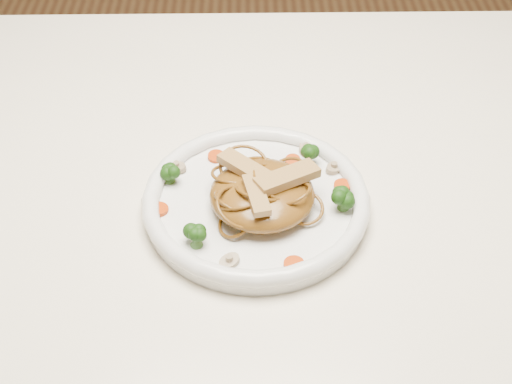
{
  "coord_description": "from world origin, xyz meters",
  "views": [
    {
      "loc": [
        -0.01,
        -0.65,
        1.33
      ],
      "look_at": [
        0.0,
        -0.06,
        0.78
      ],
      "focal_mm": 50.5,
      "sensor_mm": 36.0,
      "label": 1
    }
  ],
  "objects": [
    {
      "name": "mushroom_2",
      "position": [
        -0.09,
        -0.0,
        0.77
      ],
      "size": [
        0.03,
        0.03,
        0.01
      ],
      "primitive_type": "cylinder",
      "rotation": [
        0.0,
        0.0,
        -0.44
      ],
      "color": "tan",
      "rests_on": "plate"
    },
    {
      "name": "broccoli_1",
      "position": [
        -0.1,
        -0.02,
        0.78
      ],
      "size": [
        0.03,
        0.03,
        0.03
      ],
      "primitive_type": null,
      "rotation": [
        0.0,
        0.0,
        0.25
      ],
      "color": "#1F480F",
      "rests_on": "plate"
    },
    {
      "name": "chicken_a",
      "position": [
        0.03,
        -0.07,
        0.81
      ],
      "size": [
        0.08,
        0.06,
        0.01
      ],
      "primitive_type": "cube",
      "rotation": [
        0.0,
        0.0,
        0.54
      ],
      "color": "tan",
      "rests_on": "noodle_mound"
    },
    {
      "name": "broccoli_2",
      "position": [
        -0.06,
        -0.13,
        0.78
      ],
      "size": [
        0.03,
        0.03,
        0.03
      ],
      "primitive_type": null,
      "rotation": [
        0.0,
        0.0,
        0.05
      ],
      "color": "#1F480F",
      "rests_on": "plate"
    },
    {
      "name": "carrot_2",
      "position": [
        0.1,
        -0.04,
        0.77
      ],
      "size": [
        0.03,
        0.03,
        0.0
      ],
      "primitive_type": "cylinder",
      "rotation": [
        0.0,
        0.0,
        0.37
      ],
      "color": "#B23B06",
      "rests_on": "plate"
    },
    {
      "name": "carrot_0",
      "position": [
        0.05,
        0.01,
        0.77
      ],
      "size": [
        0.02,
        0.02,
        0.0
      ],
      "primitive_type": "cylinder",
      "rotation": [
        0.0,
        0.0,
        0.42
      ],
      "color": "#B23B06",
      "rests_on": "plate"
    },
    {
      "name": "carrot_1",
      "position": [
        -0.11,
        -0.07,
        0.77
      ],
      "size": [
        0.03,
        0.03,
        0.0
      ],
      "primitive_type": "cylinder",
      "rotation": [
        0.0,
        0.0,
        -0.27
      ],
      "color": "#B23B06",
      "rests_on": "plate"
    },
    {
      "name": "plate",
      "position": [
        0.0,
        -0.06,
        0.76
      ],
      "size": [
        0.29,
        0.29,
        0.02
      ],
      "primitive_type": "cylinder",
      "rotation": [
        0.0,
        0.0,
        -0.17
      ],
      "color": "white",
      "rests_on": "table"
    },
    {
      "name": "mushroom_1",
      "position": [
        0.09,
        -0.01,
        0.77
      ],
      "size": [
        0.03,
        0.03,
        0.01
      ],
      "primitive_type": "cylinder",
      "rotation": [
        0.0,
        0.0,
        0.83
      ],
      "color": "tan",
      "rests_on": "plate"
    },
    {
      "name": "carrot_4",
      "position": [
        0.04,
        -0.16,
        0.77
      ],
      "size": [
        0.03,
        0.03,
        0.0
      ],
      "primitive_type": "cylinder",
      "rotation": [
        0.0,
        0.0,
        0.3
      ],
      "color": "#B23B06",
      "rests_on": "plate"
    },
    {
      "name": "mushroom_0",
      "position": [
        -0.03,
        -0.15,
        0.77
      ],
      "size": [
        0.03,
        0.03,
        0.01
      ],
      "primitive_type": "cylinder",
      "rotation": [
        0.0,
        0.0,
        0.57
      ],
      "color": "tan",
      "rests_on": "plate"
    },
    {
      "name": "chicken_c",
      "position": [
        0.0,
        -0.09,
        0.8
      ],
      "size": [
        0.03,
        0.06,
        0.01
      ],
      "primitive_type": "cube",
      "rotation": [
        0.0,
        0.0,
        4.94
      ],
      "color": "tan",
      "rests_on": "noodle_mound"
    },
    {
      "name": "broccoli_3",
      "position": [
        0.1,
        -0.07,
        0.78
      ],
      "size": [
        0.04,
        0.04,
        0.03
      ],
      "primitive_type": null,
      "rotation": [
        0.0,
        0.0,
        0.3
      ],
      "color": "#1F480F",
      "rests_on": "plate"
    },
    {
      "name": "broccoli_0",
      "position": [
        0.06,
        0.01,
        0.78
      ],
      "size": [
        0.03,
        0.03,
        0.03
      ],
      "primitive_type": null,
      "rotation": [
        0.0,
        0.0,
        -0.02
      ],
      "color": "#1F480F",
      "rests_on": "plate"
    },
    {
      "name": "carrot_3",
      "position": [
        -0.05,
        0.02,
        0.77
      ],
      "size": [
        0.02,
        0.02,
        0.0
      ],
      "primitive_type": "cylinder",
      "rotation": [
        0.0,
        0.0,
        0.16
      ],
      "color": "#B23B06",
      "rests_on": "plate"
    },
    {
      "name": "noodle_mound",
      "position": [
        0.01,
        -0.07,
        0.78
      ],
      "size": [
        0.13,
        0.13,
        0.04
      ],
      "primitive_type": "ellipsoid",
      "rotation": [
        0.0,
        0.0,
        0.12
      ],
      "color": "brown",
      "rests_on": "plate"
    },
    {
      "name": "chicken_b",
      "position": [
        -0.01,
        -0.05,
        0.81
      ],
      "size": [
        0.06,
        0.06,
        0.01
      ],
      "primitive_type": "cube",
      "rotation": [
        0.0,
        0.0,
        2.42
      ],
      "color": "tan",
      "rests_on": "noodle_mound"
    },
    {
      "name": "mushroom_3",
      "position": [
        0.06,
        0.03,
        0.77
      ],
      "size": [
        0.03,
        0.03,
        0.01
      ],
      "primitive_type": "cylinder",
      "rotation": [
        0.0,
        0.0,
        1.57
      ],
      "color": "tan",
      "rests_on": "plate"
    },
    {
      "name": "table",
      "position": [
        0.0,
        0.0,
        0.65
      ],
      "size": [
        1.2,
        0.8,
        0.75
      ],
      "color": "white",
      "rests_on": "ground"
    }
  ]
}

